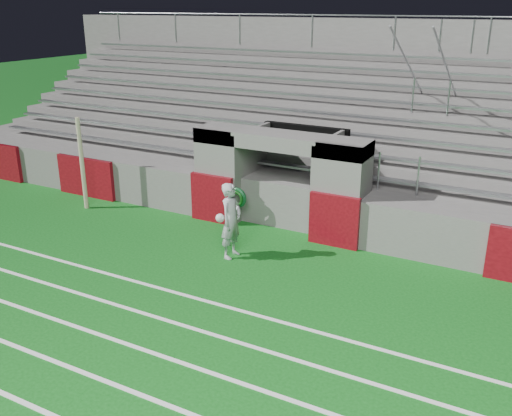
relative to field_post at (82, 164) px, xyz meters
The scene contains 6 objects.
ground 6.25m from the field_post, 20.03° to the right, with size 90.00×90.00×0.00m, color #0D5114.
field_post is the anchor object (origin of this frame).
field_markings 9.21m from the field_post, 51.07° to the right, with size 28.00×8.09×0.01m.
stadium_structure 8.21m from the field_post, 45.77° to the left, with size 26.00×8.48×5.42m.
goalkeeper_with_ball 5.69m from the field_post, ahead, with size 0.51×0.69×1.85m.
hose_coil 4.82m from the field_post, 10.16° to the left, with size 0.58×0.15×0.58m.
Camera 1 is at (6.36, -9.67, 5.81)m, focal length 40.00 mm.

